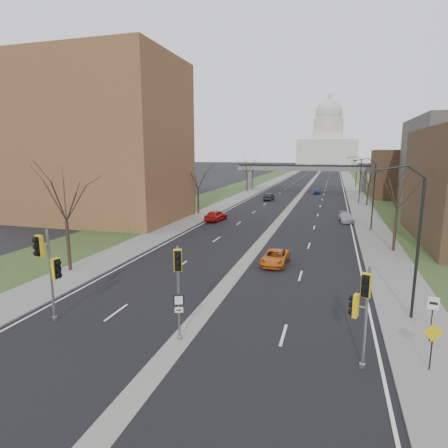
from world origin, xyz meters
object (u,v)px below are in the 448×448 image
at_px(warning_sign, 432,339).
at_px(speed_limit_sign, 433,311).
at_px(car_right_mid, 346,217).
at_px(car_left_far, 269,197).
at_px(car_right_near, 275,257).
at_px(signal_pole_right, 362,303).
at_px(car_right_far, 317,191).
at_px(signal_pole_median, 178,277).
at_px(signal_pole_left, 49,263).
at_px(car_left_near, 216,215).

bearing_deg(warning_sign, speed_limit_sign, 64.21).
relative_size(warning_sign, car_right_mid, 0.51).
relative_size(car_left_far, car_right_near, 0.94).
bearing_deg(signal_pole_right, car_right_far, 111.13).
distance_m(car_right_mid, car_right_far, 36.14).
bearing_deg(car_right_mid, signal_pole_median, -110.09).
xyz_separation_m(speed_limit_sign, car_left_far, (-17.44, 54.87, -1.06)).
height_order(signal_pole_right, car_right_near, signal_pole_right).
bearing_deg(signal_pole_left, warning_sign, 15.60).
distance_m(speed_limit_sign, warning_sign, 2.86).
relative_size(signal_pole_median, car_right_near, 1.12).
bearing_deg(car_right_near, speed_limit_sign, -48.02).
bearing_deg(warning_sign, signal_pole_left, 167.87).
bearing_deg(warning_sign, car_right_near, 108.57).
bearing_deg(car_left_near, speed_limit_sign, 132.08).
bearing_deg(car_right_mid, car_right_near, -112.29).
distance_m(signal_pole_left, car_right_near, 18.17).
height_order(car_left_far, car_right_far, car_left_far).
distance_m(warning_sign, car_right_far, 73.12).
bearing_deg(car_right_mid, speed_limit_sign, -91.40).
relative_size(signal_pole_left, car_right_mid, 1.22).
bearing_deg(car_right_mid, car_right_far, 92.27).
bearing_deg(car_left_near, signal_pole_median, 111.75).
bearing_deg(speed_limit_sign, car_right_far, 104.90).
bearing_deg(warning_sign, car_right_mid, 80.25).
height_order(car_right_near, car_right_mid, car_right_mid).
height_order(signal_pole_right, car_left_near, signal_pole_right).
bearing_deg(signal_pole_left, car_left_far, 101.65).
bearing_deg(signal_pole_right, car_right_mid, 106.41).
bearing_deg(speed_limit_sign, signal_pole_right, -129.33).
height_order(car_left_near, car_right_far, car_left_near).
relative_size(car_right_mid, car_right_far, 1.16).
height_order(signal_pole_median, signal_pole_right, signal_pole_median).
bearing_deg(car_left_far, speed_limit_sign, 111.44).
bearing_deg(signal_pole_median, signal_pole_left, 155.58).
xyz_separation_m(signal_pole_right, warning_sign, (3.00, 0.56, -1.55)).
distance_m(car_left_far, car_right_mid, 25.16).
distance_m(car_left_far, car_right_far, 17.31).
bearing_deg(car_left_near, car_right_mid, -158.61).
relative_size(signal_pole_left, car_left_near, 1.15).
xyz_separation_m(signal_pole_left, car_right_mid, (16.70, 37.49, -2.84)).
distance_m(signal_pole_left, car_right_mid, 41.14).
distance_m(speed_limit_sign, car_right_near, 14.86).
bearing_deg(car_right_near, signal_pole_right, -66.07).
bearing_deg(car_left_near, signal_pole_right, 124.57).
height_order(signal_pole_right, car_right_mid, signal_pole_right).
bearing_deg(speed_limit_sign, signal_pole_left, -162.76).
height_order(car_right_mid, car_right_far, car_right_far).
relative_size(signal_pole_left, car_right_near, 1.21).
height_order(warning_sign, car_right_near, warning_sign).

